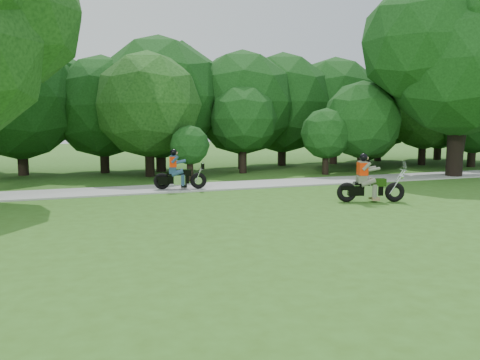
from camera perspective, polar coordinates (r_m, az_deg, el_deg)
ground at (r=12.47m, az=13.74°, el=-5.34°), size 100.00×100.00×0.00m
walkway at (r=19.54m, az=0.78°, el=-0.58°), size 60.00×2.20×0.06m
tree_line at (r=26.15m, az=-3.06°, el=9.19°), size 40.08×11.86×7.52m
big_tree_east at (r=25.15m, az=24.66°, el=14.23°), size 9.07×6.89×10.46m
chopper_motorcycle at (r=15.99m, az=15.30°, el=-0.50°), size 2.22×1.07×1.62m
touring_motorcycle at (r=18.16m, az=-7.71°, el=0.66°), size 2.02×0.91×1.55m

